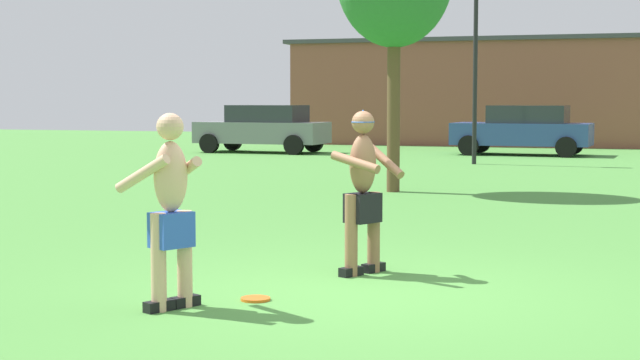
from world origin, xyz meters
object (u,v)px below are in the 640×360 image
frisbee (255,299)px  player_with_cap (363,185)px  car_blue_mid_lot (523,129)px  car_gray_far_end (263,128)px  lamp_post (476,46)px  player_in_blue (171,207)px

frisbee → player_with_cap: bearing=69.8°
car_blue_mid_lot → car_gray_far_end: size_ratio=1.01×
lamp_post → frisbee: bearing=-87.1°
player_with_cap → frisbee: bearing=-110.2°
player_with_cap → player_in_blue: (-1.12, -2.08, -0.04)m
frisbee → car_blue_mid_lot: size_ratio=0.06×
car_blue_mid_lot → car_gray_far_end: 8.48m
frisbee → lamp_post: (-0.93, 18.66, 3.19)m
player_with_cap → frisbee: 1.87m
car_blue_mid_lot → car_gray_far_end: same height
player_with_cap → car_gray_far_end: 22.65m
car_gray_far_end → lamp_post: size_ratio=0.85×
player_in_blue → car_gray_far_end: size_ratio=0.38×
player_in_blue → frisbee: 1.15m
player_with_cap → car_blue_mid_lot: (-0.67, 21.92, -0.09)m
lamp_post → car_blue_mid_lot: bearing=80.2°
player_with_cap → car_blue_mid_lot: bearing=91.8°
frisbee → car_gray_far_end: 23.88m
player_with_cap → player_in_blue: bearing=-118.2°
car_blue_mid_lot → lamp_post: size_ratio=0.85×
player_in_blue → frisbee: (0.55, 0.54, -0.86)m
player_in_blue → frisbee: player_in_blue is taller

